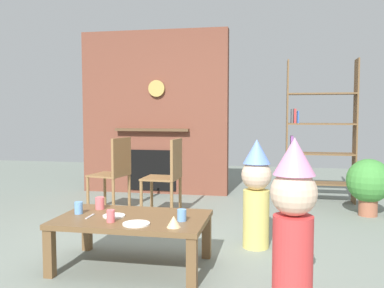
{
  "coord_description": "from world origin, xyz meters",
  "views": [
    {
      "loc": [
        0.91,
        -3.47,
        1.2
      ],
      "look_at": [
        0.15,
        0.4,
        0.91
      ],
      "focal_mm": 39.51,
      "sensor_mm": 36.0,
      "label": 1
    }
  ],
  "objects": [
    {
      "name": "coffee_table",
      "position": [
        -0.16,
        -0.4,
        0.34
      ],
      "size": [
        1.15,
        0.72,
        0.4
      ],
      "color": "brown",
      "rests_on": "ground_plane"
    },
    {
      "name": "ground_plane",
      "position": [
        0.0,
        0.0,
        0.0
      ],
      "size": [
        12.0,
        12.0,
        0.0
      ],
      "primitive_type": "plane",
      "color": "gray"
    },
    {
      "name": "paper_cup_near_left",
      "position": [
        0.24,
        -0.45,
        0.44
      ],
      "size": [
        0.07,
        0.07,
        0.09
      ],
      "primitive_type": "cylinder",
      "color": "#669EE0",
      "rests_on": "coffee_table"
    },
    {
      "name": "dining_chair_middle",
      "position": [
        -0.29,
        1.23,
        0.51
      ],
      "size": [
        0.42,
        0.42,
        0.9
      ],
      "rotation": [
        0.0,
        0.0,
        3.1
      ],
      "color": "olive",
      "rests_on": "ground_plane"
    },
    {
      "name": "paper_cup_far_left",
      "position": [
        -0.52,
        -0.2,
        0.45
      ],
      "size": [
        0.07,
        0.07,
        0.1
      ],
      "primitive_type": "cylinder",
      "color": "#E5666B",
      "rests_on": "coffee_table"
    },
    {
      "name": "paper_cup_near_right",
      "position": [
        -0.62,
        -0.39,
        0.44
      ],
      "size": [
        0.06,
        0.06,
        0.1
      ],
      "primitive_type": "cylinder",
      "color": "#669EE0",
      "rests_on": "coffee_table"
    },
    {
      "name": "birthday_cake_slice",
      "position": [
        0.22,
        -0.63,
        0.44
      ],
      "size": [
        0.1,
        0.1,
        0.08
      ],
      "primitive_type": "cone",
      "color": "#EAC68C",
      "rests_on": "coffee_table"
    },
    {
      "name": "table_fork",
      "position": [
        -0.49,
        -0.46,
        0.4
      ],
      "size": [
        0.02,
        0.15,
        0.01
      ],
      "primitive_type": "cube",
      "rotation": [
        0.0,
        0.0,
        1.6
      ],
      "color": "silver",
      "rests_on": "coffee_table"
    },
    {
      "name": "paper_cup_center",
      "position": [
        -0.27,
        -0.58,
        0.44
      ],
      "size": [
        0.06,
        0.06,
        0.09
      ],
      "primitive_type": "cylinder",
      "color": "#E5666B",
      "rests_on": "coffee_table"
    },
    {
      "name": "paper_plate_front",
      "position": [
        -0.31,
        -0.42,
        0.4
      ],
      "size": [
        0.17,
        0.17,
        0.01
      ],
      "primitive_type": "cylinder",
      "color": "white",
      "rests_on": "coffee_table"
    },
    {
      "name": "child_in_pink",
      "position": [
        0.76,
        0.27,
        0.51
      ],
      "size": [
        0.27,
        0.27,
        0.97
      ],
      "rotation": [
        0.0,
        0.0,
        -2.51
      ],
      "color": "#E0CC66",
      "rests_on": "ground_plane"
    },
    {
      "name": "potted_plant_tall",
      "position": [
        1.99,
        1.69,
        0.39
      ],
      "size": [
        0.51,
        0.51,
        0.67
      ],
      "color": "#9E5B42",
      "rests_on": "ground_plane"
    },
    {
      "name": "child_with_cone_hat",
      "position": [
        1.03,
        -0.81,
        0.55
      ],
      "size": [
        0.29,
        0.29,
        1.05
      ],
      "rotation": [
        0.0,
        0.0,
        2.81
      ],
      "color": "#D13838",
      "rests_on": "ground_plane"
    },
    {
      "name": "brick_fireplace_feature",
      "position": [
        -0.85,
        2.6,
        1.19
      ],
      "size": [
        2.2,
        0.28,
        2.4
      ],
      "color": "brown",
      "rests_on": "ground_plane"
    },
    {
      "name": "paper_plate_rear",
      "position": [
        -0.06,
        -0.62,
        0.4
      ],
      "size": [
        0.2,
        0.2,
        0.01
      ],
      "primitive_type": "cylinder",
      "color": "white",
      "rests_on": "coffee_table"
    },
    {
      "name": "bookshelf",
      "position": [
        1.45,
        2.4,
        0.86
      ],
      "size": [
        0.9,
        0.28,
        1.9
      ],
      "color": "brown",
      "rests_on": "ground_plane"
    },
    {
      "name": "dining_chair_left",
      "position": [
        -0.99,
        1.34,
        0.51
      ],
      "size": [
        0.47,
        0.47,
        0.9
      ],
      "rotation": [
        0.0,
        0.0,
        2.95
      ],
      "color": "olive",
      "rests_on": "ground_plane"
    }
  ]
}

